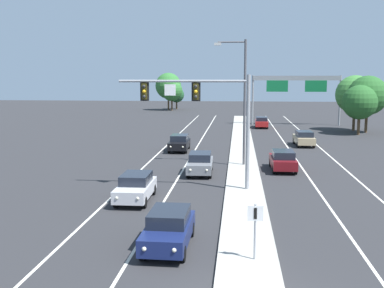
{
  "coord_description": "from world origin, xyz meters",
  "views": [
    {
      "loc": [
        -0.44,
        -13.86,
        7.16
      ],
      "look_at": [
        -3.2,
        13.91,
        3.2
      ],
      "focal_mm": 43.8,
      "sensor_mm": 36.0,
      "label": 1
    }
  ],
  "objects_px": {
    "car_oncoming_grey": "(200,163)",
    "car_receding_tan": "(304,138)",
    "tree_far_right_a": "(360,102)",
    "car_oncoming_silver": "(136,187)",
    "tree_far_left_a": "(168,86)",
    "car_receding_red": "(262,122)",
    "car_oncoming_navy": "(169,228)",
    "tree_far_left_c": "(172,90)",
    "street_lamp_median": "(242,95)",
    "tree_far_right_b": "(368,95)",
    "tree_far_left_b": "(177,95)",
    "overhead_signal_mast": "(205,106)",
    "median_sign_post": "(255,224)",
    "highway_sign_gantry": "(296,84)",
    "car_receding_darkred": "(283,160)",
    "tree_far_right_c": "(355,95)",
    "car_oncoming_black": "(179,143)"
  },
  "relations": [
    {
      "from": "street_lamp_median",
      "to": "tree_far_left_a",
      "type": "xyz_separation_m",
      "value": [
        -15.69,
        64.79,
        -0.42
      ]
    },
    {
      "from": "street_lamp_median",
      "to": "tree_far_left_b",
      "type": "bearing_deg",
      "value": 101.84
    },
    {
      "from": "car_oncoming_navy",
      "to": "tree_far_right_b",
      "type": "bearing_deg",
      "value": 66.04
    },
    {
      "from": "tree_far_left_a",
      "to": "car_receding_red",
      "type": "bearing_deg",
      "value": -61.68
    },
    {
      "from": "tree_far_right_a",
      "to": "tree_far_right_b",
      "type": "bearing_deg",
      "value": 58.22
    },
    {
      "from": "car_receding_red",
      "to": "tree_far_right_c",
      "type": "height_order",
      "value": "tree_far_right_c"
    },
    {
      "from": "tree_far_right_a",
      "to": "car_oncoming_silver",
      "type": "bearing_deg",
      "value": -121.64
    },
    {
      "from": "tree_far_right_b",
      "to": "tree_far_left_b",
      "type": "height_order",
      "value": "tree_far_right_b"
    },
    {
      "from": "car_oncoming_silver",
      "to": "car_receding_tan",
      "type": "height_order",
      "value": "same"
    },
    {
      "from": "street_lamp_median",
      "to": "tree_far_right_b",
      "type": "relative_size",
      "value": 1.34
    },
    {
      "from": "highway_sign_gantry",
      "to": "car_receding_red",
      "type": "bearing_deg",
      "value": -139.83
    },
    {
      "from": "overhead_signal_mast",
      "to": "car_receding_tan",
      "type": "xyz_separation_m",
      "value": [
        9.01,
        20.69,
        -4.55
      ]
    },
    {
      "from": "overhead_signal_mast",
      "to": "car_oncoming_grey",
      "type": "bearing_deg",
      "value": 98.12
    },
    {
      "from": "tree_far_right_c",
      "to": "tree_far_left_a",
      "type": "bearing_deg",
      "value": 129.74
    },
    {
      "from": "median_sign_post",
      "to": "tree_far_right_c",
      "type": "relative_size",
      "value": 0.29
    },
    {
      "from": "tree_far_right_c",
      "to": "median_sign_post",
      "type": "bearing_deg",
      "value": -107.39
    },
    {
      "from": "car_receding_red",
      "to": "tree_far_right_a",
      "type": "distance_m",
      "value": 14.2
    },
    {
      "from": "car_receding_darkred",
      "to": "highway_sign_gantry",
      "type": "xyz_separation_m",
      "value": [
        5.15,
        35.87,
        5.34
      ]
    },
    {
      "from": "car_oncoming_navy",
      "to": "car_oncoming_black",
      "type": "distance_m",
      "value": 26.45
    },
    {
      "from": "car_receding_darkred",
      "to": "car_receding_tan",
      "type": "xyz_separation_m",
      "value": [
        3.45,
        13.67,
        0.0
      ]
    },
    {
      "from": "car_receding_tan",
      "to": "highway_sign_gantry",
      "type": "xyz_separation_m",
      "value": [
        1.7,
        22.2,
        5.34
      ]
    },
    {
      "from": "car_oncoming_navy",
      "to": "highway_sign_gantry",
      "type": "distance_m",
      "value": 54.71
    },
    {
      "from": "car_oncoming_grey",
      "to": "tree_far_left_a",
      "type": "relative_size",
      "value": 0.55
    },
    {
      "from": "car_oncoming_grey",
      "to": "car_receding_tan",
      "type": "distance_m",
      "value": 18.39
    },
    {
      "from": "median_sign_post",
      "to": "tree_far_left_c",
      "type": "height_order",
      "value": "tree_far_left_c"
    },
    {
      "from": "car_oncoming_silver",
      "to": "car_receding_darkred",
      "type": "xyz_separation_m",
      "value": [
        9.43,
        10.0,
        0.0
      ]
    },
    {
      "from": "car_receding_tan",
      "to": "car_receding_red",
      "type": "xyz_separation_m",
      "value": [
        -3.59,
        17.73,
        0.0
      ]
    },
    {
      "from": "car_oncoming_navy",
      "to": "tree_far_left_c",
      "type": "xyz_separation_m",
      "value": [
        -11.67,
        82.84,
        3.56
      ]
    },
    {
      "from": "tree_far_right_a",
      "to": "tree_far_left_c",
      "type": "height_order",
      "value": "tree_far_left_c"
    },
    {
      "from": "car_oncoming_navy",
      "to": "tree_far_left_b",
      "type": "height_order",
      "value": "tree_far_left_b"
    },
    {
      "from": "car_receding_darkred",
      "to": "car_receding_tan",
      "type": "bearing_deg",
      "value": 75.85
    },
    {
      "from": "car_oncoming_navy",
      "to": "median_sign_post",
      "type": "bearing_deg",
      "value": -21.57
    },
    {
      "from": "car_receding_red",
      "to": "car_oncoming_black",
      "type": "bearing_deg",
      "value": -112.07
    },
    {
      "from": "tree_far_right_b",
      "to": "tree_far_left_b",
      "type": "xyz_separation_m",
      "value": [
        -30.78,
        43.25,
        -1.6
      ]
    },
    {
      "from": "median_sign_post",
      "to": "car_oncoming_silver",
      "type": "relative_size",
      "value": 0.49
    },
    {
      "from": "car_receding_tan",
      "to": "car_receding_red",
      "type": "bearing_deg",
      "value": 101.45
    },
    {
      "from": "car_oncoming_silver",
      "to": "highway_sign_gantry",
      "type": "xyz_separation_m",
      "value": [
        14.58,
        45.88,
        5.34
      ]
    },
    {
      "from": "overhead_signal_mast",
      "to": "car_receding_darkred",
      "type": "distance_m",
      "value": 10.05
    },
    {
      "from": "highway_sign_gantry",
      "to": "overhead_signal_mast",
      "type": "bearing_deg",
      "value": -104.03
    },
    {
      "from": "median_sign_post",
      "to": "car_oncoming_silver",
      "type": "bearing_deg",
      "value": 127.17
    },
    {
      "from": "tree_far_left_a",
      "to": "overhead_signal_mast",
      "type": "bearing_deg",
      "value": -79.68
    },
    {
      "from": "car_oncoming_grey",
      "to": "car_receding_red",
      "type": "relative_size",
      "value": 1.0
    },
    {
      "from": "tree_far_left_c",
      "to": "tree_far_left_b",
      "type": "bearing_deg",
      "value": 84.09
    },
    {
      "from": "car_oncoming_grey",
      "to": "car_receding_darkred",
      "type": "xyz_separation_m",
      "value": [
        6.29,
        1.93,
        0.0
      ]
    },
    {
      "from": "highway_sign_gantry",
      "to": "street_lamp_median",
      "type": "bearing_deg",
      "value": -103.67
    },
    {
      "from": "street_lamp_median",
      "to": "car_oncoming_navy",
      "type": "xyz_separation_m",
      "value": [
        -3.15,
        -18.79,
        -4.97
      ]
    },
    {
      "from": "overhead_signal_mast",
      "to": "tree_far_right_b",
      "type": "relative_size",
      "value": 1.11
    },
    {
      "from": "car_receding_tan",
      "to": "tree_far_right_c",
      "type": "distance_m",
      "value": 17.99
    },
    {
      "from": "car_receding_tan",
      "to": "tree_far_left_b",
      "type": "height_order",
      "value": "tree_far_left_b"
    },
    {
      "from": "car_oncoming_grey",
      "to": "car_receding_red",
      "type": "distance_m",
      "value": 33.9
    }
  ]
}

